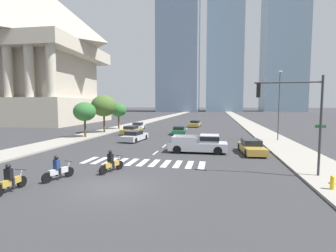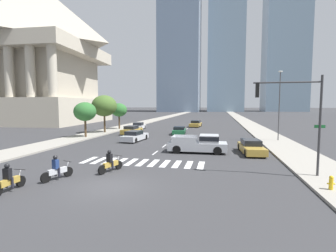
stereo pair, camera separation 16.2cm
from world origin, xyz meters
The scene contains 25 objects.
ground_plane centered at (0.00, 0.00, 0.00)m, with size 800.00×800.00×0.00m, color #333335.
sidewalk_east centered at (12.56, 30.00, 0.07)m, with size 4.00×260.00×0.15m, color gray.
sidewalk_west centered at (-12.56, 30.00, 0.07)m, with size 4.00×260.00×0.15m, color gray.
crosswalk_near centered at (0.00, 5.86, 0.00)m, with size 9.45×2.42×0.01m.
lane_divider_center centered at (0.00, 33.86, 0.00)m, with size 0.14×50.00×0.01m.
motorcycle_lead centered at (-3.65, 0.59, 0.58)m, with size 0.99×2.02×1.49m.
motorcycle_trailing centered at (-4.75, -1.73, 0.58)m, with size 0.70×2.11×1.49m.
motorcycle_third centered at (-1.26, 2.83, 0.58)m, with size 1.00×2.08×1.49m.
pickup_truck centered at (4.09, 10.83, 0.81)m, with size 5.40×2.22×1.67m.
sedan_gold_0 centered at (8.69, 11.33, 0.58)m, with size 2.15×4.89×1.27m.
sedan_gold_1 centered at (1.20, 38.25, 0.59)m, with size 2.26×4.91×1.28m.
sedan_silver_2 centered at (-4.37, 16.77, 0.59)m, with size 2.23×4.90×1.27m.
sedan_green_3 centered at (-0.09, 24.86, 0.55)m, with size 2.18×4.41×1.17m.
sedan_gold_4 centered at (-7.20, 23.62, 0.60)m, with size 2.05×4.74×1.28m.
sedan_white_5 centered at (-8.54, 31.07, 0.58)m, with size 2.02×4.63×1.26m.
fire_hydrant centered at (11.36, 1.39, 0.51)m, with size 0.36×0.20×0.72m.
traffic_signal_near centered at (10.26, 4.02, 4.26)m, with size 4.17×0.28×6.05m.
street_lamp_east centered at (12.86, 19.87, 4.93)m, with size 0.50×0.24×8.34m.
street_tree_nearest centered at (-11.76, 18.15, 3.52)m, with size 2.95×2.95×4.65m.
street_tree_second centered at (-11.76, 23.94, 4.28)m, with size 3.87×3.87×5.79m.
street_tree_third centered at (-11.76, 29.83, 3.51)m, with size 2.80×2.80×4.57m.
war_memorial centered at (-38.47, 43.20, 17.61)m, with size 28.65×28.65×34.45m.
office_tower_left_skyline centered at (-19.28, 150.05, 62.62)m, with size 25.61×22.80×132.99m.
office_tower_center_skyline centered at (9.89, 161.25, 56.40)m, with size 23.02×22.41×123.62m.
office_tower_right_skyline centered at (49.11, 173.27, 53.33)m, with size 26.64×24.93×107.72m.
Camera 2 is at (5.70, -12.39, 4.44)m, focal length 26.79 mm.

